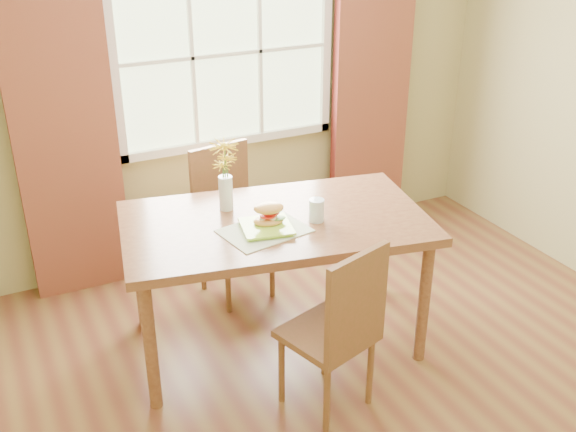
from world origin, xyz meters
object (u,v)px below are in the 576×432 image
(dining_table, at_px, (275,232))
(water_glass, at_px, (316,211))
(chair_far, at_px, (229,215))
(croissant_sandwich, at_px, (269,214))
(chair_near, at_px, (340,325))
(flower_vase, at_px, (225,169))

(dining_table, relative_size, water_glass, 14.38)
(dining_table, xyz_separation_m, chair_far, (-0.01, 0.71, -0.19))
(chair_far, distance_m, croissant_sandwich, 0.87)
(dining_table, xyz_separation_m, croissant_sandwich, (-0.08, -0.08, 0.17))
(chair_near, height_order, chair_far, chair_far)
(croissant_sandwich, relative_size, flower_vase, 0.46)
(chair_near, bearing_deg, croissant_sandwich, 82.36)
(chair_far, height_order, croissant_sandwich, chair_far)
(chair_near, bearing_deg, water_glass, 56.36)
(croissant_sandwich, height_order, water_glass, croissant_sandwich)
(chair_near, relative_size, water_glass, 7.63)
(chair_near, height_order, flower_vase, flower_vase)
(flower_vase, bearing_deg, chair_near, -76.74)
(croissant_sandwich, bearing_deg, flower_vase, 123.86)
(croissant_sandwich, bearing_deg, chair_far, 98.99)
(water_glass, bearing_deg, flower_vase, 137.02)
(chair_near, height_order, croissant_sandwich, chair_near)
(water_glass, relative_size, flower_vase, 0.31)
(dining_table, height_order, flower_vase, flower_vase)
(chair_near, xyz_separation_m, chair_far, (-0.04, 1.41, 0.02))
(dining_table, distance_m, flower_vase, 0.46)
(chair_far, bearing_deg, flower_vase, -120.50)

